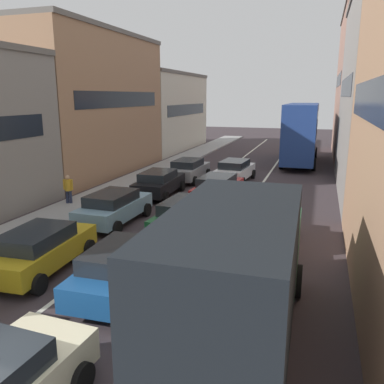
# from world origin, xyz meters

# --- Properties ---
(sidewalk_left) EXTENTS (2.60, 64.00, 0.14)m
(sidewalk_left) POSITION_xyz_m (-6.70, 20.00, 0.07)
(sidewalk_left) COLOR #979797
(sidewalk_left) RESTS_ON ground
(lane_stripe_left) EXTENTS (0.16, 60.00, 0.01)m
(lane_stripe_left) POSITION_xyz_m (-1.70, 20.00, 0.01)
(lane_stripe_left) COLOR silver
(lane_stripe_left) RESTS_ON ground
(lane_stripe_right) EXTENTS (0.16, 60.00, 0.01)m
(lane_stripe_right) POSITION_xyz_m (1.70, 20.00, 0.01)
(lane_stripe_right) COLOR silver
(lane_stripe_right) RESTS_ON ground
(building_row_left) EXTENTS (7.20, 43.90, 10.22)m
(building_row_left) POSITION_xyz_m (-12.00, 22.04, 4.46)
(building_row_left) COLOR gray
(building_row_left) RESTS_ON ground
(removalist_box_truck) EXTENTS (2.84, 7.75, 3.58)m
(removalist_box_truck) POSITION_xyz_m (3.70, 3.93, 1.97)
(removalist_box_truck) COLOR #1E5933
(removalist_box_truck) RESTS_ON ground
(sedan_centre_lane_second) EXTENTS (2.19, 4.36, 1.49)m
(sedan_centre_lane_second) POSITION_xyz_m (-0.05, 5.59, 0.80)
(sedan_centre_lane_second) COLOR #194C8C
(sedan_centre_lane_second) RESTS_ON ground
(wagon_left_lane_second) EXTENTS (2.25, 4.39, 1.49)m
(wagon_left_lane_second) POSITION_xyz_m (-3.36, 6.05, 0.80)
(wagon_left_lane_second) COLOR #B29319
(wagon_left_lane_second) RESTS_ON ground
(hatchback_centre_lane_third) EXTENTS (2.27, 4.40, 1.49)m
(hatchback_centre_lane_third) POSITION_xyz_m (0.04, 11.14, 0.80)
(hatchback_centre_lane_third) COLOR #19592D
(hatchback_centre_lane_third) RESTS_ON ground
(sedan_left_lane_third) EXTENTS (2.13, 4.33, 1.49)m
(sedan_left_lane_third) POSITION_xyz_m (-3.53, 11.35, 0.80)
(sedan_left_lane_third) COLOR #759EB7
(sedan_left_lane_third) RESTS_ON ground
(coupe_centre_lane_fourth) EXTENTS (2.28, 4.40, 1.49)m
(coupe_centre_lane_fourth) POSITION_xyz_m (0.02, 16.52, 0.80)
(coupe_centre_lane_fourth) COLOR #A51E1E
(coupe_centre_lane_fourth) RESTS_ON ground
(sedan_left_lane_fourth) EXTENTS (2.16, 4.35, 1.49)m
(sedan_left_lane_fourth) POSITION_xyz_m (-3.58, 16.79, 0.80)
(sedan_left_lane_fourth) COLOR black
(sedan_left_lane_fourth) RESTS_ON ground
(sedan_centre_lane_fifth) EXTENTS (2.30, 4.41, 1.49)m
(sedan_centre_lane_fifth) POSITION_xyz_m (-0.20, 22.04, 0.80)
(sedan_centre_lane_fifth) COLOR silver
(sedan_centre_lane_fifth) RESTS_ON ground
(sedan_left_lane_fifth) EXTENTS (2.13, 4.34, 1.49)m
(sedan_left_lane_fifth) POSITION_xyz_m (-3.30, 21.39, 0.80)
(sedan_left_lane_fifth) COLOR gray
(sedan_left_lane_fifth) RESTS_ON ground
(sedan_right_lane_behind_truck) EXTENTS (2.13, 4.33, 1.49)m
(sedan_right_lane_behind_truck) POSITION_xyz_m (3.31, 10.76, 0.80)
(sedan_right_lane_behind_truck) COLOR beige
(sedan_right_lane_behind_truck) RESTS_ON ground
(bus_mid_queue_primary) EXTENTS (2.83, 10.51, 5.06)m
(bus_mid_queue_primary) POSITION_xyz_m (3.57, 31.14, 2.83)
(bus_mid_queue_primary) COLOR navy
(bus_mid_queue_primary) RESTS_ON ground
(pedestrian_near_kerb) EXTENTS (0.53, 0.34, 1.66)m
(pedestrian_near_kerb) POSITION_xyz_m (-7.32, 13.34, 0.95)
(pedestrian_near_kerb) COLOR #262D47
(pedestrian_near_kerb) RESTS_ON ground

